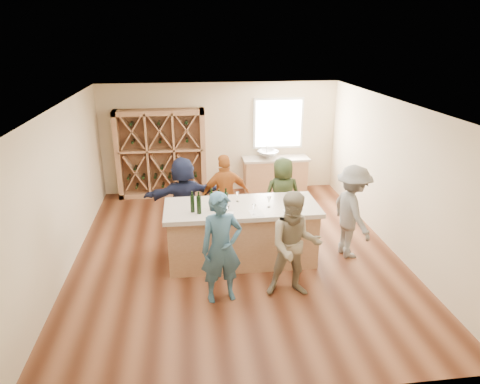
{
  "coord_description": "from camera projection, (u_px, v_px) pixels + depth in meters",
  "views": [
    {
      "loc": [
        -0.83,
        -7.21,
        3.96
      ],
      "look_at": [
        0.1,
        0.2,
        1.15
      ],
      "focal_mm": 32.0,
      "sensor_mm": 36.0,
      "label": 1
    }
  ],
  "objects": [
    {
      "name": "wine_glass_a",
      "position": [
        228.0,
        211.0,
        7.09
      ],
      "size": [
        0.08,
        0.08,
        0.18
      ],
      "primitive_type": "cone",
      "rotation": [
        0.0,
        0.0,
        -0.1
      ],
      "color": "white",
      "rests_on": "tasting_counter_top"
    },
    {
      "name": "wall_back",
      "position": [
        220.0,
        138.0,
        10.99
      ],
      "size": [
        6.0,
        0.1,
        2.8
      ],
      "primitive_type": "cube",
      "color": "beige",
      "rests_on": "ground"
    },
    {
      "name": "window_pane",
      "position": [
        279.0,
        124.0,
        10.94
      ],
      "size": [
        1.18,
        0.01,
        1.18
      ],
      "primitive_type": "cube",
      "color": "white",
      "rests_on": "wall_back"
    },
    {
      "name": "person_far_right",
      "position": [
        282.0,
        195.0,
        8.78
      ],
      "size": [
        0.82,
        0.56,
        1.6
      ],
      "primitive_type": "imported",
      "rotation": [
        0.0,
        0.0,
        3.21
      ],
      "color": "#263319",
      "rests_on": "floor"
    },
    {
      "name": "faucet",
      "position": [
        267.0,
        150.0,
        11.09
      ],
      "size": [
        0.02,
        0.02,
        0.3
      ],
      "primitive_type": "cylinder",
      "color": "silver",
      "rests_on": "back_counter_top"
    },
    {
      "name": "wall_front",
      "position": [
        275.0,
        297.0,
        4.4
      ],
      "size": [
        6.0,
        0.1,
        2.8
      ],
      "primitive_type": "cube",
      "color": "beige",
      "rests_on": "ground"
    },
    {
      "name": "back_counter_base",
      "position": [
        275.0,
        176.0,
        11.17
      ],
      "size": [
        1.6,
        0.58,
        0.86
      ],
      "primitive_type": "cube",
      "color": "#A87750",
      "rests_on": "floor"
    },
    {
      "name": "ceiling",
      "position": [
        236.0,
        102.0,
        7.19
      ],
      "size": [
        6.0,
        7.0,
        0.1
      ],
      "primitive_type": "cube",
      "color": "white",
      "rests_on": "ground"
    },
    {
      "name": "tasting_menu_c",
      "position": [
        291.0,
        212.0,
        7.26
      ],
      "size": [
        0.26,
        0.32,
        0.0
      ],
      "primitive_type": "cube",
      "rotation": [
        0.0,
        0.0,
        0.15
      ],
      "color": "white",
      "rests_on": "tasting_counter_top"
    },
    {
      "name": "wall_right",
      "position": [
        396.0,
        176.0,
        8.05
      ],
      "size": [
        0.1,
        7.0,
        2.8
      ],
      "primitive_type": "cube",
      "color": "beige",
      "rests_on": "ground"
    },
    {
      "name": "tasting_counter_top",
      "position": [
        242.0,
        208.0,
        7.56
      ],
      "size": [
        2.72,
        1.12,
        0.08
      ],
      "primitive_type": "cube",
      "color": "#BBAA99",
      "rests_on": "tasting_counter_base"
    },
    {
      "name": "person_far_mid",
      "position": [
        225.0,
        196.0,
        8.62
      ],
      "size": [
        1.07,
        0.65,
        1.71
      ],
      "primitive_type": "imported",
      "rotation": [
        0.0,
        0.0,
        3.29
      ],
      "color": "#994C19",
      "rests_on": "floor"
    },
    {
      "name": "wine_rack",
      "position": [
        161.0,
        154.0,
        10.67
      ],
      "size": [
        2.2,
        0.45,
        2.2
      ],
      "primitive_type": "cube",
      "color": "#A87750",
      "rests_on": "floor"
    },
    {
      "name": "wine_bottle_b",
      "position": [
        199.0,
        205.0,
        7.16
      ],
      "size": [
        0.1,
        0.1,
        0.31
      ],
      "primitive_type": "cylinder",
      "rotation": [
        0.0,
        0.0,
        0.28
      ],
      "color": "black",
      "rests_on": "tasting_counter_top"
    },
    {
      "name": "wine_glass_d",
      "position": [
        269.0,
        202.0,
        7.44
      ],
      "size": [
        0.1,
        0.1,
        0.2
      ],
      "primitive_type": "cone",
      "rotation": [
        0.0,
        0.0,
        0.33
      ],
      "color": "white",
      "rests_on": "tasting_counter_top"
    },
    {
      "name": "wine_bottle_a",
      "position": [
        192.0,
        204.0,
        7.23
      ],
      "size": [
        0.09,
        0.09,
        0.29
      ],
      "primitive_type": "cylinder",
      "rotation": [
        0.0,
        0.0,
        -0.31
      ],
      "color": "black",
      "rests_on": "tasting_counter_top"
    },
    {
      "name": "floor",
      "position": [
        236.0,
        254.0,
        8.21
      ],
      "size": [
        6.0,
        7.0,
        0.1
      ],
      "primitive_type": "cube",
      "color": "brown",
      "rests_on": "ground"
    },
    {
      "name": "wine_bottle_c",
      "position": [
        212.0,
        201.0,
        7.32
      ],
      "size": [
        0.1,
        0.1,
        0.31
      ],
      "primitive_type": "cylinder",
      "rotation": [
        0.0,
        0.0,
        -0.32
      ],
      "color": "black",
      "rests_on": "tasting_counter_top"
    },
    {
      "name": "sink",
      "position": [
        268.0,
        154.0,
        10.94
      ],
      "size": [
        0.54,
        0.54,
        0.19
      ],
      "primitive_type": "imported",
      "color": "silver",
      "rests_on": "back_counter_top"
    },
    {
      "name": "wine_glass_c",
      "position": [
        289.0,
        209.0,
        7.17
      ],
      "size": [
        0.09,
        0.09,
        0.19
      ],
      "primitive_type": "cone",
      "rotation": [
        0.0,
        0.0,
        -0.38
      ],
      "color": "white",
      "rests_on": "tasting_counter_top"
    },
    {
      "name": "person_server",
      "position": [
        352.0,
        212.0,
        7.79
      ],
      "size": [
        0.66,
        1.19,
        1.75
      ],
      "primitive_type": "imported",
      "rotation": [
        0.0,
        0.0,
        1.69
      ],
      "color": "slate",
      "rests_on": "floor"
    },
    {
      "name": "wine_bottle_e",
      "position": [
        226.0,
        201.0,
        7.31
      ],
      "size": [
        0.09,
        0.09,
        0.31
      ],
      "primitive_type": "cylinder",
      "rotation": [
        0.0,
        0.0,
        -0.26
      ],
      "color": "black",
      "rests_on": "tasting_counter_top"
    },
    {
      "name": "wine_glass_f",
      "position": [
        238.0,
        197.0,
        7.69
      ],
      "size": [
        0.07,
        0.07,
        0.18
      ],
      "primitive_type": "cone",
      "color": "white",
      "rests_on": "tasting_counter_top"
    },
    {
      "name": "person_near_right",
      "position": [
        295.0,
        245.0,
        6.59
      ],
      "size": [
        0.89,
        0.54,
        1.74
      ],
      "primitive_type": "imported",
      "rotation": [
        0.0,
        0.0,
        -0.1
      ],
      "color": "gray",
      "rests_on": "floor"
    },
    {
      "name": "window_frame",
      "position": [
        278.0,
        123.0,
        10.97
      ],
      "size": [
        1.3,
        0.06,
        1.3
      ],
      "primitive_type": "cube",
      "color": "white",
      "rests_on": "wall_back"
    },
    {
      "name": "tasting_menu_b",
      "position": [
        256.0,
        213.0,
        7.22
      ],
      "size": [
        0.24,
        0.3,
        0.0
      ],
      "primitive_type": "cube",
      "rotation": [
        0.0,
        0.0,
        0.09
      ],
      "color": "white",
      "rests_on": "tasting_counter_top"
    },
    {
      "name": "wine_bottle_d",
      "position": [
        219.0,
        203.0,
        7.24
      ],
      "size": [
        0.1,
        0.1,
        0.32
      ],
      "primitive_type": "cylinder",
      "rotation": [
        0.0,
        0.0,
        -0.22
      ],
      "color": "black",
      "rests_on": "tasting_counter_top"
    },
    {
      "name": "wine_glass_e",
      "position": [
        301.0,
        204.0,
        7.36
      ],
      "size": [
        0.07,
        0.07,
        0.17
      ],
      "primitive_type": "cone",
      "rotation": [
        0.0,
        0.0,
        -0.08
      ],
      "color": "white",
      "rests_on": "tasting_counter_top"
    },
    {
      "name": "person_far_left",
      "position": [
        184.0,
        198.0,
        8.56
      ],
      "size": [
        1.63,
        0.83,
        1.68
      ],
      "primitive_type": "imported",
      "rotation": [
        0.0,
        0.0,
        3.32
      ],
      "color": "#191E38",
      "rests_on": "floor"
    },
    {
      "name": "tasting_counter_base",
      "position": [
        242.0,
        235.0,
        7.75
      ],
      "size": [
        2.6,
        1.0,
        1.0
      ],
      "primitive_type": "cube",
      "color": "#A87750",
      "rests_on": "floor"
    },
    {
      "name": "wall_left",
      "position": [
        60.0,
        190.0,
        7.34
      ],
      "size": [
        0.1,
        7.0,
        2.8
      ],
      "primitive_type": "cube",
      "color": "beige",
      "rests_on": "ground"
    },
    {
      "name": "wine_glass_b",
      "position": [
        254.0,
        210.0,
        7.14
      ],
      "size": [
        0.08,
        0.08,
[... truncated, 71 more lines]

